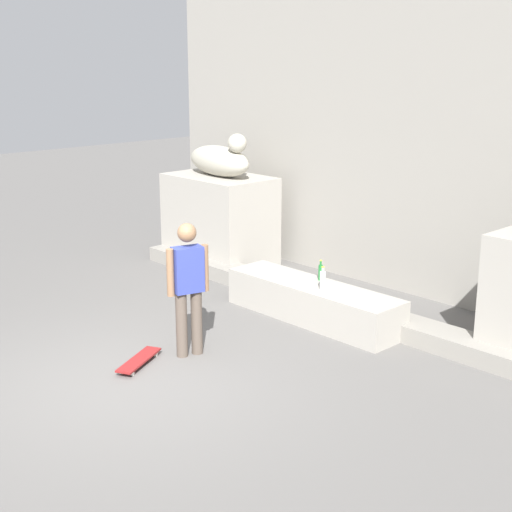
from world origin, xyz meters
name	(u,v)px	position (x,y,z in m)	size (l,w,h in m)	color
ground_plane	(127,384)	(0.00, 0.00, 0.00)	(40.00, 40.00, 0.00)	#605E5B
facade_wall	(419,67)	(0.00, 5.34, 3.42)	(10.29, 0.60, 6.84)	gray
pedestal_left	(220,219)	(-3.19, 4.13, 0.77)	(1.88, 1.20, 1.55)	#A39E93
statue_reclining_left	(220,160)	(-3.16, 4.13, 1.83)	(1.65, 0.74, 0.78)	#B7B29F
ledge_block	(313,302)	(0.00, 3.10, 0.26)	(2.75, 0.71, 0.52)	#A39E93
skater	(188,284)	(-0.19, 1.06, 0.92)	(0.29, 0.52, 1.67)	brown
skateboard	(139,360)	(-0.36, 0.41, 0.06)	(0.55, 0.80, 0.08)	maroon
bottle_clear	(323,280)	(0.26, 2.99, 0.66)	(0.08, 0.08, 0.33)	silver
bottle_green	(321,272)	(-0.05, 3.30, 0.64)	(0.06, 0.06, 0.30)	#1E722D
stair_step	(332,305)	(0.00, 3.51, 0.12)	(8.27, 0.50, 0.24)	gray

